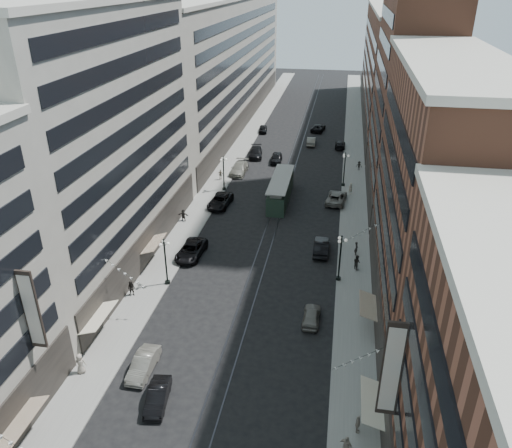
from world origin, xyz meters
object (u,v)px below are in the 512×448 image
Objects in this scene: pedestrian_5 at (183,215)px; car_extra_1 at (318,128)px; car_7 at (220,201)px; pedestrian_extra_1 at (346,446)px; car_14 at (311,141)px; lamppost_se_far at (340,257)px; pedestrian_2 at (132,288)px; car_extra_0 at (256,153)px; pedestrian_4 at (358,424)px; car_4 at (311,316)px; car_9 at (263,129)px; car_5 at (158,396)px; pedestrian_8 at (350,189)px; streetcar at (281,190)px; car_2 at (191,250)px; pedestrian_9 at (359,166)px; lamppost_sw_mid at (224,172)px; pedestrian_6 at (221,174)px; pedestrian_extra_0 at (356,248)px; pedestrian_1 at (80,364)px; car_12 at (340,144)px; car_1 at (143,364)px; pedestrian_7 at (357,262)px; car_8 at (239,168)px; car_13 at (276,158)px; lamppost_sw_far at (166,260)px; lamppost_se_mid at (344,168)px; car_10 at (321,246)px; car_11 at (336,197)px.

car_extra_1 is (15.43, 47.70, -0.23)m from pedestrian_5.
car_7 is 44.05m from pedestrian_extra_1.
lamppost_se_far is at bearing 95.78° from car_14.
pedestrian_2 is 0.30× the size of car_extra_0.
lamppost_se_far is at bearing 11.83° from pedestrian_4.
car_9 is (-15.20, 63.84, 0.03)m from car_4.
pedestrian_5 is (-7.79, 31.65, 0.27)m from car_5.
pedestrian_8 is (7.84, -24.32, 0.30)m from car_14.
car_2 is at bearing -114.50° from streetcar.
pedestrian_9 is (1.39, 11.02, -0.14)m from pedestrian_8.
lamppost_sw_mid reaches higher than car_extra_1.
pedestrian_4 is 52.54m from pedestrian_6.
car_7 is 22.53m from pedestrian_extra_0.
pedestrian_1 is at bearing 27.04° from pedestrian_8.
car_5 is at bearing 49.43° from car_4.
car_4 is at bearing 89.08° from car_12.
lamppost_sw_mid reaches higher than car_5.
car_extra_0 is 21.84m from car_extra_1.
car_1 is 2.59× the size of pedestrian_7.
pedestrian_1 is at bearing -99.06° from car_9.
car_extra_0 is (1.30, 8.95, -0.05)m from car_8.
pedestrian_4 is 56.21m from pedestrian_9.
car_13 is at bearing 43.89° from car_12.
car_5 is at bearing -74.86° from pedestrian_5.
car_14 is (11.69, 52.91, -2.31)m from lamppost_sw_far.
car_4 is (-2.40, -35.82, -2.40)m from lamppost_se_mid.
car_1 is 0.91× the size of car_10.
car_12 is (1.28, 42.02, -0.15)m from car_10.
pedestrian_1 is at bearing 73.68° from car_12.
pedestrian_extra_1 is (3.50, -14.90, 0.34)m from car_4.
lamppost_se_mid reaches higher than pedestrian_extra_0.
lamppost_se_far is 0.95× the size of car_extra_0.
car_4 is 21.45m from pedestrian_1.
pedestrian_1 is 33.46m from pedestrian_extra_0.
car_7 is 1.01× the size of car_11.
car_11 is 44.18m from pedestrian_extra_1.
lamppost_se_far reaches higher than pedestrian_4.
pedestrian_extra_1 is at bearing 94.20° from car_14.
pedestrian_4 is (23.24, -13.74, -0.07)m from pedestrian_2.
car_11 is (17.51, 25.42, -2.29)m from lamppost_sw_far.
car_11 is 23.98m from car_extra_0.
car_13 is 3.07× the size of pedestrian_9.
car_10 is at bearing -58.24° from car_8.
car_2 is 1.20× the size of car_13.
car_1 reaches higher than car_4.
car_11 reaches higher than car_1.
pedestrian_1 reaches higher than pedestrian_5.
lamppost_sw_far is 3.21× the size of pedestrian_2.
lamppost_sw_far is at bearing 72.02° from car_12.
car_7 is 43.44m from car_extra_1.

